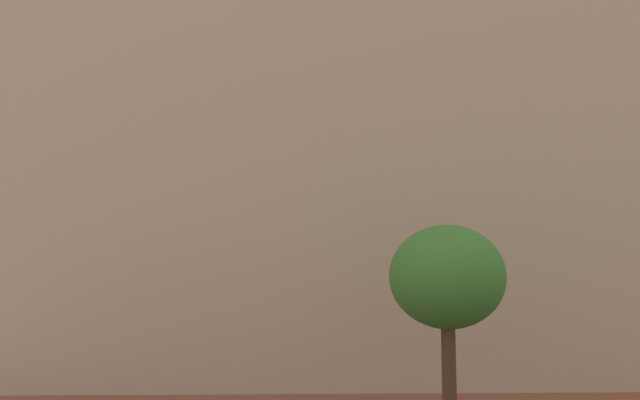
# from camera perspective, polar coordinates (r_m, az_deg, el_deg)

# --- Properties ---
(landmark_building) EXTENTS (28.06, 14.05, 36.89)m
(landmark_building) POSITION_cam_1_polar(r_m,az_deg,el_deg) (29.92, -3.06, 7.31)
(landmark_building) COLOR #B2A893
(landmark_building) RESTS_ON ground_plane
(tree_curb_far) EXTENTS (2.96, 2.96, 5.45)m
(tree_curb_far) POSITION_cam_1_polar(r_m,az_deg,el_deg) (16.45, 11.50, -7.01)
(tree_curb_far) COLOR #4C3823
(tree_curb_far) RESTS_ON ground_plane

